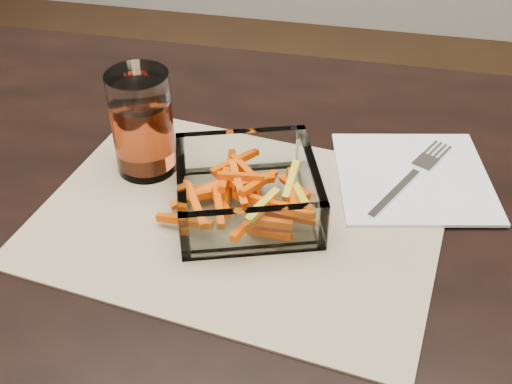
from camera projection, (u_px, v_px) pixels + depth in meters
dining_table at (267, 294)px, 0.76m from camera, size 1.60×0.90×0.75m
placemat at (239, 218)px, 0.74m from camera, size 0.49×0.39×0.00m
glass_bowl at (247, 193)px, 0.73m from camera, size 0.20×0.20×0.06m
tumbler at (143, 126)px, 0.77m from camera, size 0.07×0.07×0.13m
napkin at (413, 177)px, 0.79m from camera, size 0.22×0.22×0.00m
fork at (412, 175)px, 0.79m from camera, size 0.10×0.17×0.00m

